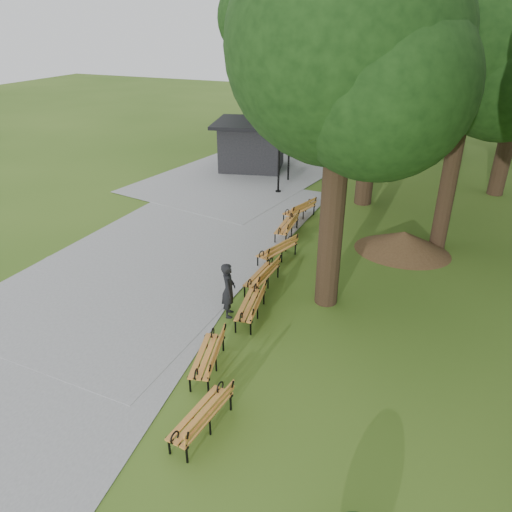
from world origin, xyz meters
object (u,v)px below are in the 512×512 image
at_px(kiosk, 252,145).
at_px(bench_4, 277,250).
at_px(dirt_mound, 403,241).
at_px(bench_5, 286,226).
at_px(bench_0, 201,415).
at_px(bench_2, 250,305).
at_px(lawn_tree_0, 345,48).
at_px(lawn_tree_1, 477,33).
at_px(person, 229,290).
at_px(bench_6, 299,210).
at_px(bench_1, 207,356).
at_px(lamp_post, 279,149).
at_px(bench_3, 262,275).

height_order(kiosk, bench_4, kiosk).
height_order(dirt_mound, bench_5, bench_5).
xyz_separation_m(kiosk, bench_0, (6.72, -18.54, -0.94)).
relative_size(bench_0, bench_2, 1.00).
relative_size(lawn_tree_0, lawn_tree_1, 0.97).
xyz_separation_m(dirt_mound, bench_5, (-4.52, -0.36, 0.04)).
distance_m(lawn_tree_0, lawn_tree_1, 6.26).
xyz_separation_m(person, bench_6, (-0.41, 7.98, -0.42)).
bearing_deg(bench_6, person, 20.88).
relative_size(dirt_mound, bench_1, 1.57).
distance_m(lamp_post, bench_3, 9.61).
xyz_separation_m(bench_1, bench_6, (-0.99, 10.44, 0.00)).
distance_m(bench_1, bench_5, 8.57).
height_order(dirt_mound, bench_1, bench_1).
bearing_deg(bench_3, bench_1, 6.69).
bearing_deg(dirt_mound, bench_3, -130.81).
height_order(kiosk, bench_6, kiosk).
bearing_deg(person, kiosk, -2.07).
xyz_separation_m(bench_5, lawn_tree_1, (5.70, 1.32, 7.07)).
xyz_separation_m(bench_1, lawn_tree_0, (1.88, 4.30, 6.86)).
bearing_deg(bench_5, person, -0.05).
xyz_separation_m(person, lamp_post, (-2.47, 10.93, 1.34)).
distance_m(bench_1, bench_2, 2.56).
xyz_separation_m(bench_0, bench_6, (-1.79, 12.24, 0.00)).
distance_m(lamp_post, lawn_tree_1, 10.12).
relative_size(bench_0, bench_4, 1.00).
bearing_deg(bench_0, person, -155.36).
bearing_deg(bench_3, bench_2, 14.10).
relative_size(kiosk, lawn_tree_1, 0.41).
distance_m(dirt_mound, bench_1, 9.58).
distance_m(bench_2, bench_3, 1.83).
bearing_deg(bench_0, bench_6, -164.97).
xyz_separation_m(kiosk, bench_3, (5.62, -12.38, -0.94)).
bearing_deg(bench_6, lawn_tree_1, 101.99).
distance_m(lamp_post, dirt_mound, 8.24).
height_order(bench_0, bench_2, same).
height_order(person, bench_3, person).
bearing_deg(kiosk, lamp_post, -62.91).
bearing_deg(bench_3, bench_6, -170.54).
bearing_deg(bench_1, lawn_tree_0, 142.65).
relative_size(bench_0, bench_3, 1.00).
bearing_deg(bench_6, kiosk, -124.09).
distance_m(kiosk, bench_0, 19.75).
xyz_separation_m(kiosk, bench_6, (4.92, -6.30, -0.94)).
bearing_deg(bench_3, bench_0, 12.97).
height_order(dirt_mound, bench_3, bench_3).
bearing_deg(dirt_mound, kiosk, 140.45).
bearing_deg(lawn_tree_1, bench_6, 174.07).
distance_m(person, bench_4, 3.89).
relative_size(bench_3, bench_6, 1.00).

